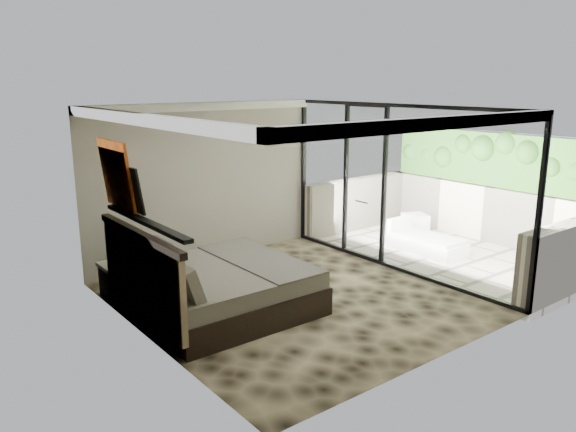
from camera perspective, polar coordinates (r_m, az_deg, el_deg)
floor at (r=8.45m, az=0.39°, el=-8.37°), size 5.00×5.00×0.00m
ceiling at (r=7.85m, az=0.42°, el=10.87°), size 4.50×5.00×0.02m
back_wall at (r=10.07m, az=-8.42°, el=3.38°), size 4.50×0.02×2.80m
left_wall at (r=6.92m, az=-14.34°, el=-1.62°), size 0.02×5.00×2.80m
glass_wall at (r=9.56m, az=11.06°, el=2.73°), size 0.08×5.00×2.80m
terrace_slab at (r=11.06m, az=15.87°, el=-3.87°), size 3.00×5.00×0.12m
parapet_far at (r=11.99m, az=19.90°, el=0.20°), size 0.30×5.00×1.10m
foliage_hedge at (r=11.80m, az=20.34°, el=5.40°), size 0.36×4.60×1.10m
picture_ledge at (r=7.00m, az=-14.27°, el=-0.58°), size 0.12×2.20×0.05m
bed at (r=7.92m, az=-7.49°, el=-7.15°), size 2.32×2.24×1.29m
nightstand at (r=8.81m, az=-16.46°, el=-6.03°), size 0.71×0.71×0.58m
table_lamp at (r=8.60m, az=-17.04°, el=-2.36°), size 0.32×0.32×0.58m
abstract_canvas at (r=7.64m, az=-17.06°, el=4.05°), size 0.13×0.90×0.90m
framed_print at (r=7.35m, az=-15.53°, el=2.60°), size 0.11×0.50×0.60m
ottoman at (r=12.02m, az=12.78°, el=-0.88°), size 0.60×0.60×0.45m
lounger at (r=10.97m, az=13.77°, el=-2.62°), size 0.73×1.43×0.55m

